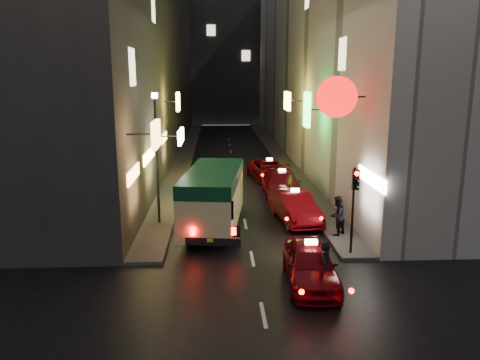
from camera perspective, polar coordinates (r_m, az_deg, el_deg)
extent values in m
cube|color=#383533|center=(43.52, -12.04, 14.77)|extent=(6.00, 52.00, 18.00)
cube|color=#FFAB59|center=(19.22, -10.21, 5.51)|extent=(0.18, 1.67, 1.09)
cube|color=white|center=(26.74, -7.23, 5.32)|extent=(0.18, 2.51, 0.78)
cube|color=yellow|center=(33.02, -7.57, 9.44)|extent=(0.18, 1.28, 1.29)
cube|color=#FFAB59|center=(20.64, -12.90, 0.71)|extent=(0.10, 2.75, 0.55)
cube|color=yellow|center=(25.34, -11.05, 2.96)|extent=(0.10, 3.73, 0.55)
cube|color=#FFAB59|center=(32.54, -9.26, 5.12)|extent=(0.10, 2.90, 0.55)
cube|color=#FFE5B2|center=(21.29, -13.03, 13.26)|extent=(0.06, 1.30, 1.60)
cube|color=#FFE5B2|center=(29.46, -10.55, 19.92)|extent=(0.06, 1.30, 1.60)
cube|color=beige|center=(44.02, 9.74, 14.84)|extent=(6.00, 52.00, 18.00)
cylinder|color=#F20A0A|center=(20.63, 11.72, 9.90)|extent=(1.76, 0.18, 1.76)
cube|color=#32FC3F|center=(27.98, 8.16, 8.49)|extent=(0.18, 1.41, 2.03)
cube|color=yellow|center=(33.51, 5.79, 9.57)|extent=(0.18, 2.04, 1.26)
cube|color=white|center=(19.97, 15.73, 0.16)|extent=(0.10, 3.30, 0.55)
cube|color=#FFE5B2|center=(24.83, 12.38, 14.76)|extent=(0.06, 1.30, 1.60)
cube|color=#2E2E33|center=(75.09, -1.89, 15.52)|extent=(30.00, 10.00, 22.00)
cube|color=#474542|center=(43.65, -6.63, 3.19)|extent=(1.50, 52.00, 0.15)
cube|color=#474542|center=(43.91, 4.52, 3.29)|extent=(1.50, 52.00, 0.15)
cube|color=#DBD089|center=(21.91, -3.27, -2.00)|extent=(3.12, 6.82, 2.41)
cube|color=#0C3C1F|center=(21.70, -3.30, 0.38)|extent=(3.14, 6.85, 0.60)
cube|color=black|center=(22.17, -3.27, -1.18)|extent=(2.82, 4.21, 0.55)
cube|color=black|center=(19.12, -3.28, -7.47)|extent=(2.26, 0.46, 0.33)
cube|color=#FF0A05|center=(18.94, -5.81, -6.32)|extent=(0.20, 0.06, 0.31)
cube|color=#FF0A05|center=(18.92, -0.79, -6.27)|extent=(0.20, 0.06, 0.31)
cylinder|color=black|center=(24.29, -5.65, -3.53)|extent=(0.24, 0.83, 0.83)
cylinder|color=black|center=(20.26, -0.32, -6.77)|extent=(0.24, 0.83, 0.83)
imported|color=#69060D|center=(16.67, 8.59, -9.72)|extent=(2.43, 5.41, 1.69)
cube|color=white|center=(16.34, 8.70, -6.69)|extent=(0.43, 0.20, 0.16)
sphere|color=#FF0A05|center=(14.36, 7.52, -13.39)|extent=(0.16, 0.16, 0.16)
sphere|color=#FF0A05|center=(14.69, 13.42, -13.02)|extent=(0.16, 0.16, 0.16)
imported|color=#69060D|center=(23.51, 6.69, -2.93)|extent=(3.07, 5.81, 1.76)
cube|color=white|center=(23.27, 6.75, -0.63)|extent=(0.44, 0.24, 0.16)
sphere|color=#FF0A05|center=(21.00, 5.71, -4.73)|extent=(0.16, 0.16, 0.16)
sphere|color=#FF0A05|center=(21.29, 9.87, -4.62)|extent=(0.16, 0.16, 0.16)
imported|color=#69060D|center=(28.11, 5.11, -0.27)|extent=(2.35, 5.71, 1.82)
cube|color=white|center=(27.90, 5.15, 1.73)|extent=(0.42, 0.18, 0.16)
sphere|color=#FF0A05|center=(25.50, 4.12, -1.53)|extent=(0.16, 0.16, 0.16)
sphere|color=#FF0A05|center=(25.74, 7.68, -1.47)|extent=(0.16, 0.16, 0.16)
imported|color=#69060D|center=(32.76, 3.61, 1.42)|extent=(2.87, 5.34, 1.61)
cube|color=white|center=(32.60, 3.63, 2.97)|extent=(0.44, 0.25, 0.16)
sphere|color=#FF0A05|center=(30.44, 2.76, 0.61)|extent=(0.16, 0.16, 0.16)
sphere|color=#FF0A05|center=(30.61, 5.42, 0.64)|extent=(0.16, 0.16, 0.16)
imported|color=black|center=(16.14, 10.45, -9.99)|extent=(0.62, 0.76, 1.99)
imported|color=black|center=(21.31, 11.76, -3.96)|extent=(0.89, 0.87, 2.03)
cylinder|color=black|center=(19.11, 13.58, -3.68)|extent=(0.10, 0.10, 3.50)
cube|color=black|center=(18.62, 13.94, 0.01)|extent=(0.26, 0.18, 0.80)
sphere|color=#FF0A05|center=(18.47, 14.08, 0.76)|extent=(0.18, 0.18, 0.18)
sphere|color=black|center=(18.52, 14.04, -0.06)|extent=(0.17, 0.17, 0.17)
sphere|color=black|center=(18.58, 13.99, -0.87)|extent=(0.17, 0.17, 0.17)
cylinder|color=black|center=(22.51, -10.07, 2.20)|extent=(0.12, 0.12, 6.00)
cylinder|color=#FFE5BF|center=(22.17, -10.38, 10.10)|extent=(0.28, 0.28, 0.25)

